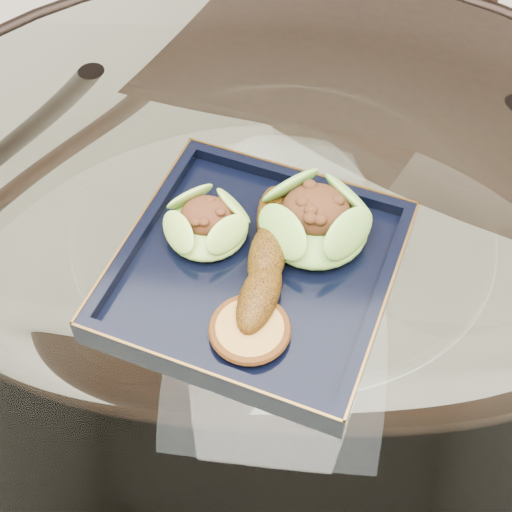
# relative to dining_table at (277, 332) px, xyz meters

# --- Properties ---
(ground) EXTENTS (4.00, 4.00, 0.00)m
(ground) POSITION_rel_dining_table_xyz_m (0.00, 0.00, -0.60)
(ground) COLOR beige
(ground) RESTS_ON ground
(dining_table) EXTENTS (1.13, 1.13, 0.77)m
(dining_table) POSITION_rel_dining_table_xyz_m (0.00, 0.00, 0.00)
(dining_table) COLOR white
(dining_table) RESTS_ON ground
(dining_chair) EXTENTS (0.52, 0.52, 0.96)m
(dining_chair) POSITION_rel_dining_table_xyz_m (0.08, 0.56, -0.06)
(dining_chair) COLOR black
(dining_chair) RESTS_ON ground
(navy_plate) EXTENTS (0.33, 0.33, 0.02)m
(navy_plate) POSITION_rel_dining_table_xyz_m (-0.02, -0.04, 0.17)
(navy_plate) COLOR black
(navy_plate) RESTS_ON dining_table
(lettuce_wrap_left) EXTENTS (0.11, 0.11, 0.03)m
(lettuce_wrap_left) POSITION_rel_dining_table_xyz_m (-0.08, -0.00, 0.20)
(lettuce_wrap_left) COLOR #6FA02E
(lettuce_wrap_left) RESTS_ON navy_plate
(lettuce_wrap_right) EXTENTS (0.15, 0.15, 0.04)m
(lettuce_wrap_right) POSITION_rel_dining_table_xyz_m (0.03, 0.01, 0.20)
(lettuce_wrap_right) COLOR #56942B
(lettuce_wrap_right) RESTS_ON navy_plate
(roasted_plantain) EXTENTS (0.05, 0.18, 0.03)m
(roasted_plantain) POSITION_rel_dining_table_xyz_m (-0.01, -0.03, 0.20)
(roasted_plantain) COLOR #603A0A
(roasted_plantain) RESTS_ON navy_plate
(crumb_patty) EXTENTS (0.08, 0.08, 0.01)m
(crumb_patty) POSITION_rel_dining_table_xyz_m (-0.02, -0.12, 0.19)
(crumb_patty) COLOR #AD7739
(crumb_patty) RESTS_ON navy_plate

